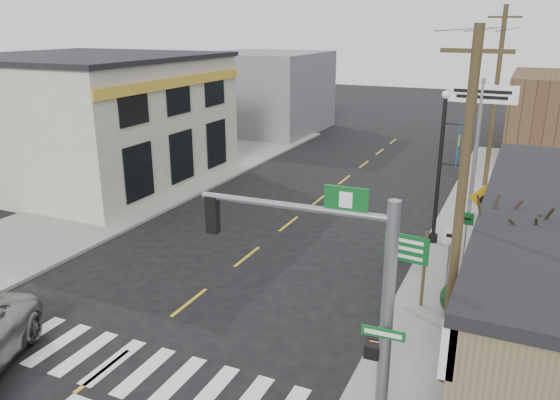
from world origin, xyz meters
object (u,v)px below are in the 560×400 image
at_px(fire_hydrant, 467,299).
at_px(bare_tree, 514,215).
at_px(guide_sign, 406,255).
at_px(utility_pole_near, 459,215).
at_px(lamp_post, 442,157).
at_px(utility_pole_far, 495,97).
at_px(dance_center_sign, 480,113).
at_px(traffic_signal_pole, 355,297).

xyz_separation_m(fire_hydrant, bare_tree, (0.98, -2.70, 3.77)).
xyz_separation_m(guide_sign, utility_pole_near, (1.77, -3.55, 2.71)).
distance_m(fire_hydrant, lamp_post, 6.39).
height_order(fire_hydrant, lamp_post, lamp_post).
relative_size(lamp_post, utility_pole_far, 0.65).
bearing_deg(dance_center_sign, traffic_signal_pole, -90.65).
bearing_deg(fire_hydrant, utility_pole_near, -92.04).
xyz_separation_m(guide_sign, fire_hydrant, (1.91, 0.32, -1.27)).
xyz_separation_m(guide_sign, lamp_post, (0.06, 5.57, 1.89)).
bearing_deg(bare_tree, traffic_signal_pole, -123.51).
bearing_deg(fire_hydrant, bare_tree, -70.05).
relative_size(traffic_signal_pole, lamp_post, 0.92).
xyz_separation_m(bare_tree, utility_pole_far, (-1.69, 17.46, 0.69)).
distance_m(guide_sign, utility_pole_far, 15.46).
distance_m(traffic_signal_pole, bare_tree, 4.87).
relative_size(guide_sign, dance_center_sign, 0.40).
bearing_deg(utility_pole_near, dance_center_sign, 97.65).
bearing_deg(dance_center_sign, guide_sign, -93.87).
bearing_deg(utility_pole_far, lamp_post, -99.11).
bearing_deg(dance_center_sign, lamp_post, -101.17).
distance_m(fire_hydrant, dance_center_sign, 10.18).
bearing_deg(guide_sign, lamp_post, 96.44).
bearing_deg(bare_tree, dance_center_sign, 99.20).
height_order(guide_sign, bare_tree, bare_tree).
bearing_deg(utility_pole_near, guide_sign, 120.64).
relative_size(fire_hydrant, utility_pole_near, 0.08).
distance_m(lamp_post, utility_pole_near, 9.31).
xyz_separation_m(traffic_signal_pole, lamp_post, (-0.18, 11.94, 0.20)).
relative_size(guide_sign, utility_pole_near, 0.29).
bearing_deg(traffic_signal_pole, guide_sign, 89.73).
xyz_separation_m(bare_tree, utility_pole_near, (-1.12, -1.17, 0.21)).
height_order(lamp_post, bare_tree, lamp_post).
bearing_deg(utility_pole_near, lamp_post, 104.76).
distance_m(dance_center_sign, bare_tree, 12.01).
bearing_deg(guide_sign, bare_tree, -32.38).
bearing_deg(fire_hydrant, dance_center_sign, 95.85).
bearing_deg(traffic_signal_pole, utility_pole_near, 59.14).
height_order(fire_hydrant, utility_pole_near, utility_pole_near).
bearing_deg(traffic_signal_pole, bare_tree, 54.07).
bearing_deg(utility_pole_far, traffic_signal_pole, -94.85).
bearing_deg(fire_hydrant, lamp_post, 109.41).
bearing_deg(lamp_post, guide_sign, -95.42).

